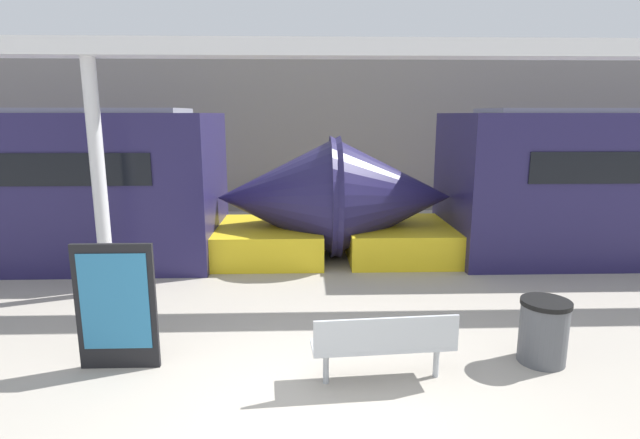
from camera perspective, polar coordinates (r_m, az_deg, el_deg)
The scene contains 7 objects.
ground_plane at distance 5.54m, azimuth -1.82°, elevation -21.80°, with size 60.00×60.00×0.00m, color #A8A093.
station_wall at distance 16.00m, azimuth -1.94°, elevation 9.87°, with size 56.00×0.20×5.00m, color gray.
bench_near at distance 5.93m, azimuth 7.34°, elevation -13.69°, with size 1.69×0.57×0.86m.
trash_bin at distance 7.00m, azimuth 24.18°, elevation -11.56°, with size 0.61×0.61×0.82m.
poster_board at distance 6.60m, azimuth -22.29°, elevation -9.18°, with size 0.97×0.07×1.58m.
support_column_near at distance 9.19m, azimuth -23.96°, elevation 4.12°, with size 0.24×0.24×3.98m, color silver.
canopy_beam at distance 9.18m, azimuth -25.14°, elevation 17.39°, with size 28.00×0.60×0.28m, color silver.
Camera 1 is at (0.01, -4.61, 3.08)m, focal length 28.00 mm.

